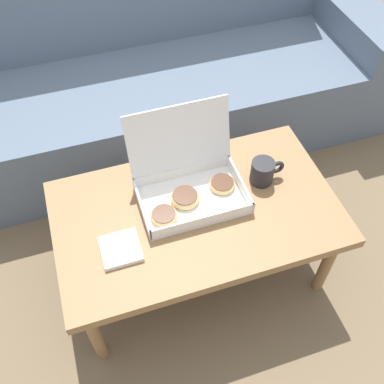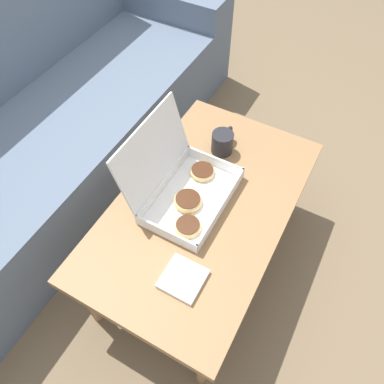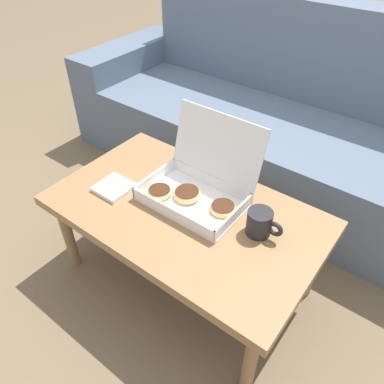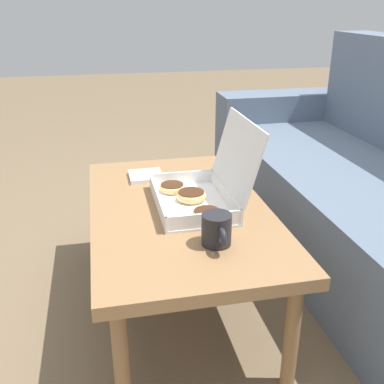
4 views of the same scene
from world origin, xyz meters
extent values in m
plane|color=#756047|center=(0.00, 0.00, 0.00)|extent=(12.00, 12.00, 0.00)
cube|color=slate|center=(0.00, 0.65, 0.20)|extent=(2.04, 0.61, 0.41)
cube|color=slate|center=(1.14, 0.75, 0.28)|extent=(0.24, 0.81, 0.56)
cube|color=#997047|center=(0.00, -0.11, 0.39)|extent=(1.02, 0.60, 0.04)
cylinder|color=#997047|center=(-0.45, -0.36, 0.18)|extent=(0.04, 0.04, 0.37)
cylinder|color=#997047|center=(0.45, -0.36, 0.18)|extent=(0.04, 0.04, 0.37)
cylinder|color=#997047|center=(-0.45, 0.13, 0.18)|extent=(0.04, 0.04, 0.37)
cylinder|color=#997047|center=(0.45, 0.13, 0.18)|extent=(0.04, 0.04, 0.37)
cube|color=white|center=(0.00, -0.07, 0.41)|extent=(0.38, 0.25, 0.01)
cube|color=white|center=(0.00, -0.19, 0.44)|extent=(0.38, 0.01, 0.05)
cube|color=white|center=(0.00, 0.05, 0.44)|extent=(0.38, 0.01, 0.05)
cube|color=white|center=(-0.19, -0.07, 0.44)|extent=(0.01, 0.25, 0.05)
cube|color=white|center=(0.18, -0.07, 0.44)|extent=(0.01, 0.25, 0.05)
cube|color=white|center=(0.00, 0.09, 0.58)|extent=(0.38, 0.07, 0.24)
torus|color=#E5BC75|center=(-0.03, -0.06, 0.43)|extent=(0.11, 0.11, 0.03)
cylinder|color=#472614|center=(-0.03, -0.06, 0.44)|extent=(0.09, 0.09, 0.01)
torus|color=#E5BC75|center=(0.12, -0.05, 0.43)|extent=(0.10, 0.10, 0.03)
cylinder|color=#472614|center=(0.12, -0.05, 0.44)|extent=(0.08, 0.08, 0.01)
torus|color=#E5BC75|center=(-0.12, -0.12, 0.43)|extent=(0.10, 0.10, 0.03)
cylinder|color=#472614|center=(-0.12, -0.12, 0.44)|extent=(0.08, 0.08, 0.01)
cylinder|color=#232328|center=(0.28, -0.05, 0.46)|extent=(0.09, 0.09, 0.09)
torus|color=#232328|center=(0.34, -0.05, 0.46)|extent=(0.06, 0.02, 0.06)
cube|color=white|center=(-0.29, -0.19, 0.42)|extent=(0.13, 0.13, 0.02)
camera|label=1|loc=(-0.31, -1.02, 1.70)|focal=42.00mm
camera|label=2|loc=(-0.71, -0.46, 1.55)|focal=35.00mm
camera|label=3|loc=(0.65, -0.92, 1.35)|focal=35.00mm
camera|label=4|loc=(1.39, -0.37, 1.07)|focal=42.00mm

